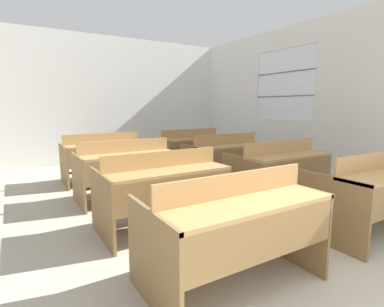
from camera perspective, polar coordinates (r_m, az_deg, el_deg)
wall_back at (r=7.32m, az=-16.05°, el=9.74°), size 5.98×0.06×2.88m
wall_right_with_window at (r=5.99m, az=24.23°, el=9.29°), size 0.06×7.07×2.88m
bench_front_left at (r=2.26m, az=7.97°, el=-13.39°), size 1.29×0.79×0.85m
bench_front_right at (r=3.61m, az=30.88°, el=-6.02°), size 1.29×0.79×0.85m
bench_second_left at (r=3.21m, az=-5.64°, el=-6.49°), size 1.29×0.79×0.85m
bench_second_right at (r=4.29m, az=16.20°, el=-2.84°), size 1.29×0.79×0.85m
bench_third_left at (r=4.31m, az=-12.54°, el=-2.64°), size 1.29×0.79×0.85m
bench_third_right at (r=5.12m, az=6.45°, el=-0.63°), size 1.29×0.79×0.85m
bench_back_left at (r=5.44m, az=-16.62°, el=-0.39°), size 1.29×0.79×0.85m
bench_back_right at (r=6.13m, az=-0.41°, el=1.02°), size 1.29×0.79×0.85m
wastepaper_bin at (r=7.45m, az=6.70°, el=0.33°), size 0.28×0.28×0.38m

